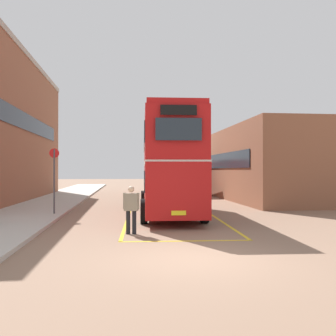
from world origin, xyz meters
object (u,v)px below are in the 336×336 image
(bus_stop_sign, at_px, (54,175))
(single_deck_bus, at_px, (177,176))
(double_decker_bus, at_px, (169,163))
(pedestrian_boarding, at_px, (131,207))

(bus_stop_sign, bearing_deg, single_deck_bus, 63.73)
(double_decker_bus, xyz_separation_m, bus_stop_sign, (-5.37, -0.11, -0.58))
(pedestrian_boarding, height_order, bus_stop_sign, bus_stop_sign)
(single_deck_bus, relative_size, bus_stop_sign, 3.12)
(double_decker_bus, distance_m, single_deck_bus, 16.23)
(pedestrian_boarding, xyz_separation_m, bus_stop_sign, (-3.48, 5.21, 1.01))
(single_deck_bus, height_order, pedestrian_boarding, single_deck_bus)
(double_decker_bus, bearing_deg, single_deck_bus, 80.85)
(bus_stop_sign, bearing_deg, pedestrian_boarding, -56.24)
(double_decker_bus, xyz_separation_m, pedestrian_boarding, (-1.89, -5.31, -1.59))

